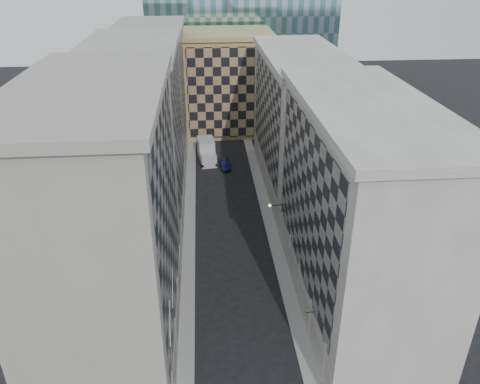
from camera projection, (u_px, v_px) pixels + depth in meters
sidewalk_west at (189, 227)px, 60.32m from camera, size 1.50×100.00×0.15m
sidewalk_east at (270, 224)px, 61.09m from camera, size 1.50×100.00×0.15m
bldg_left_a at (109, 229)px, 37.70m from camera, size 10.80×22.80×23.70m
bldg_left_b at (139, 139)px, 57.42m from camera, size 10.80×22.80×22.70m
bldg_left_c at (154, 94)px, 77.14m from camera, size 10.80×22.80×21.70m
bldg_right_a at (355, 210)px, 43.52m from camera, size 10.80×26.80×20.70m
bldg_right_b at (299, 122)px, 67.66m from camera, size 10.80×28.80×19.70m
tan_block at (228, 82)px, 90.14m from camera, size 16.80×14.80×18.80m
flagpoles_left at (171, 304)px, 35.38m from camera, size 0.10×6.33×2.33m
bracket_lamp at (271, 205)px, 52.90m from camera, size 1.98×0.36×0.36m
box_truck at (207, 152)px, 79.24m from camera, size 3.31×6.71×3.54m
dark_car at (225, 164)px, 76.83m from camera, size 1.58×4.17×1.36m
shop_sign at (308, 316)px, 40.28m from camera, size 0.82×0.72×0.80m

